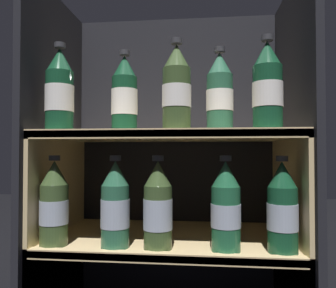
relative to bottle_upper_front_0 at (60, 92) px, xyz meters
name	(u,v)px	position (x,y,z in m)	size (l,w,h in m)	color
fridge_back_wall	(176,156)	(0.29, 0.36, -0.18)	(0.76, 0.02, 1.01)	black
fridge_side_left	(55,157)	(-0.08, 0.15, -0.18)	(0.02, 0.44, 1.01)	black
fridge_side_right	(295,157)	(0.66, 0.15, -0.18)	(0.02, 0.44, 1.01)	black
shelf_lower	(170,252)	(0.29, 0.14, -0.46)	(0.72, 0.40, 0.27)	#DBBC84
shelf_upper	(170,183)	(0.29, 0.14, -0.26)	(0.72, 0.40, 0.58)	#DBBC84
bottle_upper_front_0	(60,92)	(0.00, 0.00, 0.00)	(0.08, 0.08, 0.24)	#144228
bottle_upper_front_1	(177,90)	(0.32, 0.00, 0.00)	(0.08, 0.08, 0.24)	#384C28
bottle_upper_front_2	(267,88)	(0.55, 0.00, 0.00)	(0.08, 0.08, 0.24)	#144228
bottle_upper_back_0	(124,97)	(0.16, 0.08, 0.00)	(0.08, 0.08, 0.24)	#144228
bottle_upper_back_1	(220,94)	(0.44, 0.08, 0.00)	(0.08, 0.08, 0.24)	#285B42
bottle_lower_front_0	(54,205)	(-0.01, 0.00, -0.31)	(0.08, 0.08, 0.24)	#384C28
bottle_lower_front_1	(115,207)	(0.16, 0.00, -0.31)	(0.08, 0.08, 0.24)	#285B42
bottle_lower_front_2	(158,207)	(0.27, 0.00, -0.31)	(0.08, 0.08, 0.24)	#384C28
bottle_lower_front_3	(226,208)	(0.45, 0.00, -0.31)	(0.08, 0.08, 0.24)	#1E5638
bottle_lower_front_4	(282,209)	(0.59, 0.00, -0.31)	(0.08, 0.08, 0.24)	#144228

